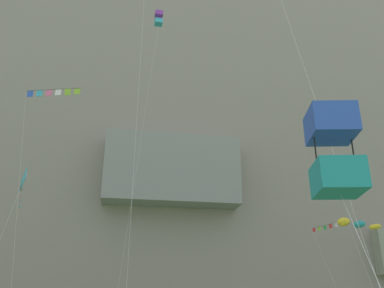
# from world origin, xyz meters

# --- Properties ---
(cliff_face) EXTENTS (180.00, 31.48, 78.06)m
(cliff_face) POSITION_xyz_m (-0.01, 63.98, 39.00)
(cliff_face) COLOR gray
(cliff_face) RESTS_ON ground
(kite_box_high_right) EXTENTS (3.08, 2.61, 29.92)m
(kite_box_high_right) POSITION_xyz_m (-3.19, 34.00, 29.05)
(kite_box_high_right) COLOR purple
(kite_box_high_right) RESTS_ON ground
(kite_windsock_upper_mid) EXTENTS (5.07, 5.87, 11.29)m
(kite_windsock_upper_mid) POSITION_xyz_m (14.01, 34.32, 10.68)
(kite_windsock_upper_mid) COLOR yellow
(kite_windsock_upper_mid) RESTS_ON ground
(kite_box_far_right) EXTENTS (2.48, 6.30, 8.13)m
(kite_box_far_right) POSITION_xyz_m (-0.63, 10.32, 7.10)
(kite_box_far_right) COLOR blue
(kite_box_far_right) RESTS_ON ground
(kite_banner_front_field) EXTENTS (4.22, 2.34, 19.33)m
(kite_banner_front_field) POSITION_xyz_m (-11.08, 30.99, 18.19)
(kite_banner_front_field) COLOR black
(kite_banner_front_field) RESTS_ON ground
(kite_diamond_near_cliff) EXTENTS (1.89, 5.24, 13.74)m
(kite_diamond_near_cliff) POSITION_xyz_m (-12.61, 32.66, 12.39)
(kite_diamond_near_cliff) COLOR #38B2D1
(kite_diamond_near_cliff) RESTS_ON ground
(kite_banner_low_left) EXTENTS (1.38, 6.19, 10.87)m
(kite_banner_low_left) POSITION_xyz_m (11.96, 35.43, 9.62)
(kite_banner_low_left) COLOR black
(kite_banner_low_left) RESTS_ON ground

